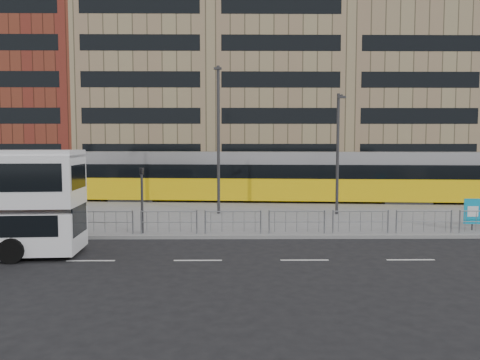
{
  "coord_description": "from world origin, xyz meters",
  "views": [
    {
      "loc": [
        -0.61,
        -21.21,
        4.33
      ],
      "look_at": [
        -0.31,
        6.0,
        2.26
      ],
      "focal_mm": 35.0,
      "sensor_mm": 36.0,
      "label": 1
    }
  ],
  "objects_px": {
    "tram": "(267,176)",
    "traffic_light_west": "(142,192)",
    "lamp_post_west": "(218,134)",
    "lamp_post_east": "(338,148)",
    "pedestrian": "(37,207)",
    "ad_panel": "(473,212)"
  },
  "relations": [
    {
      "from": "tram",
      "to": "traffic_light_west",
      "type": "relative_size",
      "value": 10.01
    },
    {
      "from": "lamp_post_west",
      "to": "lamp_post_east",
      "type": "height_order",
      "value": "lamp_post_west"
    },
    {
      "from": "tram",
      "to": "pedestrian",
      "type": "xyz_separation_m",
      "value": [
        -12.74,
        -10.04,
        -0.92
      ]
    },
    {
      "from": "ad_panel",
      "to": "pedestrian",
      "type": "distance_m",
      "value": 22.04
    },
    {
      "from": "ad_panel",
      "to": "traffic_light_west",
      "type": "relative_size",
      "value": 0.5
    },
    {
      "from": "tram",
      "to": "lamp_post_east",
      "type": "xyz_separation_m",
      "value": [
        3.76,
        -6.67,
        2.13
      ]
    },
    {
      "from": "ad_panel",
      "to": "lamp_post_east",
      "type": "distance_m",
      "value": 8.2
    },
    {
      "from": "lamp_post_east",
      "to": "lamp_post_west",
      "type": "bearing_deg",
      "value": 177.28
    },
    {
      "from": "traffic_light_west",
      "to": "tram",
      "type": "bearing_deg",
      "value": 78.23
    },
    {
      "from": "tram",
      "to": "ad_panel",
      "type": "distance_m",
      "value": 15.14
    },
    {
      "from": "ad_panel",
      "to": "lamp_post_west",
      "type": "distance_m",
      "value": 14.32
    },
    {
      "from": "pedestrian",
      "to": "lamp_post_west",
      "type": "relative_size",
      "value": 0.2
    },
    {
      "from": "pedestrian",
      "to": "traffic_light_west",
      "type": "xyz_separation_m",
      "value": [
        6.0,
        -2.51,
        1.07
      ]
    },
    {
      "from": "pedestrian",
      "to": "traffic_light_west",
      "type": "relative_size",
      "value": 0.58
    },
    {
      "from": "pedestrian",
      "to": "traffic_light_west",
      "type": "height_order",
      "value": "traffic_light_west"
    },
    {
      "from": "traffic_light_west",
      "to": "ad_panel",
      "type": "bearing_deg",
      "value": 18.53
    },
    {
      "from": "traffic_light_west",
      "to": "lamp_post_east",
      "type": "distance_m",
      "value": 12.2
    },
    {
      "from": "ad_panel",
      "to": "pedestrian",
      "type": "bearing_deg",
      "value": 177.9
    },
    {
      "from": "tram",
      "to": "lamp_post_west",
      "type": "relative_size",
      "value": 3.51
    },
    {
      "from": "ad_panel",
      "to": "pedestrian",
      "type": "relative_size",
      "value": 0.86
    },
    {
      "from": "traffic_light_west",
      "to": "lamp_post_west",
      "type": "distance_m",
      "value": 7.63
    },
    {
      "from": "ad_panel",
      "to": "traffic_light_west",
      "type": "xyz_separation_m",
      "value": [
        -15.95,
        -0.58,
        1.07
      ]
    }
  ]
}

